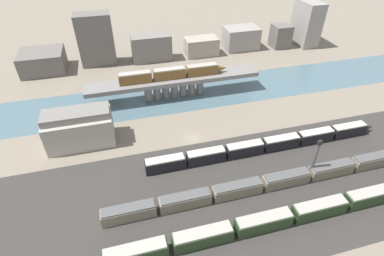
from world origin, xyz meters
TOP-DOWN VIEW (x-y plane):
  - ground_plane at (0.00, 0.00)m, footprint 400.00×400.00m
  - railbed_yard at (0.00, -24.00)m, footprint 280.00×42.00m
  - river_water at (0.00, 26.15)m, footprint 320.00×23.06m
  - bridge at (-0.00, 26.15)m, footprint 63.36×8.06m
  - train_on_bridge at (-0.24, 26.15)m, footprint 39.81×2.98m
  - train_yard_near at (15.19, -35.14)m, footprint 87.68×3.10m
  - train_yard_mid at (12.94, -24.62)m, footprint 83.32×2.99m
  - train_yard_far at (19.34, -11.23)m, footprint 72.48×2.95m
  - warehouse_building at (-32.80, 6.78)m, footprint 19.13×10.17m
  - signal_tower at (25.48, -23.93)m, footprint 1.00×0.82m
  - city_block_far_left at (-49.65, 62.06)m, footprint 17.66×15.98m
  - city_block_left at (-26.39, 63.45)m, footprint 14.99×8.55m
  - city_block_center at (-2.90, 61.04)m, footprint 17.62×8.36m
  - city_block_right at (20.69, 60.70)m, footprint 15.20×8.85m
  - city_block_far_right at (41.79, 63.32)m, footprint 16.23×11.15m
  - city_block_tall at (61.70, 60.12)m, footprint 8.58×8.35m
  - city_block_low at (75.35, 60.67)m, footprint 8.47×15.31m

SIDE VIEW (x-z plane):
  - ground_plane at x=0.00m, z-range 0.00..0.00m
  - river_water at x=0.00m, z-range 0.00..0.01m
  - railbed_yard at x=0.00m, z-range 0.00..0.01m
  - train_yard_mid at x=12.94m, z-range -0.03..3.57m
  - train_yard_far at x=19.34m, z-range -0.03..3.84m
  - train_yard_near at x=15.19m, z-range -0.03..3.89m
  - city_block_right at x=20.69m, z-range 0.00..8.17m
  - city_block_far_left at x=-49.65m, z-range 0.00..8.63m
  - city_block_far_right at x=41.79m, z-range 0.00..10.41m
  - warehouse_building at x=-32.80m, z-range -0.28..11.00m
  - city_block_tall at x=61.70m, z-range 0.00..10.88m
  - city_block_center at x=-2.90m, z-range 0.00..11.62m
  - bridge at x=0.00m, z-range 1.99..9.65m
  - signal_tower at x=25.48m, z-range 0.03..12.36m
  - train_on_bridge at x=-0.24m, z-range 7.61..11.45m
  - city_block_low at x=75.35m, z-range 0.00..21.03m
  - city_block_left at x=-26.39m, z-range 0.00..22.11m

